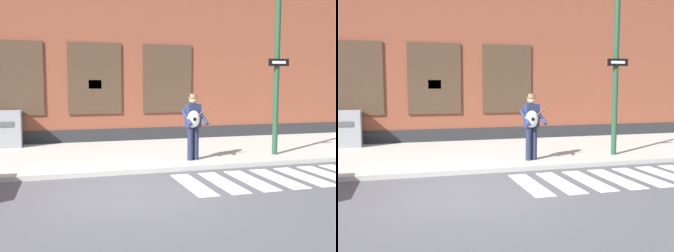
% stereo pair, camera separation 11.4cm
% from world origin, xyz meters
% --- Properties ---
extents(ground_plane, '(160.00, 160.00, 0.00)m').
position_xyz_m(ground_plane, '(0.00, 0.00, 0.00)').
color(ground_plane, '#4C4C51').
extents(sidewalk, '(28.00, 4.95, 0.11)m').
position_xyz_m(sidewalk, '(0.00, 4.08, 0.06)').
color(sidewalk, '#ADAAA3').
rests_on(sidewalk, ground).
extents(building_backdrop, '(28.00, 4.06, 7.91)m').
position_xyz_m(building_backdrop, '(-0.00, 8.55, 3.95)').
color(building_backdrop, brown).
rests_on(building_backdrop, ground).
extents(crosswalk, '(5.78, 1.90, 0.01)m').
position_xyz_m(crosswalk, '(4.05, 0.31, 0.01)').
color(crosswalk, silver).
rests_on(crosswalk, ground).
extents(busker, '(0.75, 0.59, 1.74)m').
position_xyz_m(busker, '(2.11, 2.36, 1.11)').
color(busker, '#1E233D').
rests_on(busker, sidewalk).
extents(traffic_light, '(0.73, 3.43, 5.21)m').
position_xyz_m(traffic_light, '(4.54, 1.26, 3.74)').
color(traffic_light, '#1E472D').
rests_on(traffic_light, sidewalk).
extents(utility_box, '(1.05, 0.68, 1.17)m').
position_xyz_m(utility_box, '(-2.93, 6.11, 0.70)').
color(utility_box, gray).
rests_on(utility_box, sidewalk).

